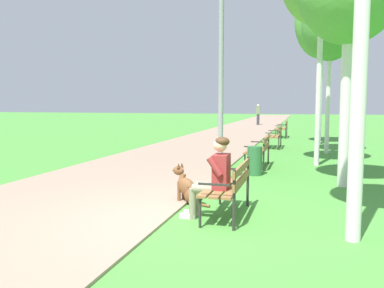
{
  "coord_description": "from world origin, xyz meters",
  "views": [
    {
      "loc": [
        1.63,
        -5.58,
        1.75
      ],
      "look_at": [
        -0.63,
        2.5,
        0.9
      ],
      "focal_mm": 37.92,
      "sensor_mm": 36.0,
      "label": 1
    }
  ],
  "objects": [
    {
      "name": "lamp_post_near",
      "position": [
        -0.16,
        3.14,
        2.29
      ],
      "size": [
        0.24,
        0.24,
        4.43
      ],
      "color": "gray",
      "rests_on": "ground"
    },
    {
      "name": "park_bench_near",
      "position": [
        0.54,
        0.5,
        0.51
      ],
      "size": [
        0.55,
        1.5,
        0.85
      ],
      "color": "olive",
      "rests_on": "ground"
    },
    {
      "name": "park_bench_furthest",
      "position": [
        0.54,
        15.46,
        0.51
      ],
      "size": [
        0.55,
        1.5,
        0.85
      ],
      "color": "olive",
      "rests_on": "ground"
    },
    {
      "name": "paved_path",
      "position": [
        -2.4,
        24.0,
        0.02
      ],
      "size": [
        4.17,
        60.0,
        0.04
      ],
      "primitive_type": "cube",
      "color": "gray",
      "rests_on": "ground"
    },
    {
      "name": "park_bench_far",
      "position": [
        0.52,
        10.46,
        0.51
      ],
      "size": [
        0.55,
        1.5,
        0.85
      ],
      "color": "olive",
      "rests_on": "ground"
    },
    {
      "name": "pedestrian_distant",
      "position": [
        -1.94,
        26.47,
        0.84
      ],
      "size": [
        0.32,
        0.22,
        1.65
      ],
      "color": "#383842",
      "rests_on": "ground"
    },
    {
      "name": "dog_brown",
      "position": [
        -0.29,
        1.07,
        0.26
      ],
      "size": [
        0.79,
        0.45,
        0.71
      ],
      "color": "brown",
      "rests_on": "ground"
    },
    {
      "name": "person_seated_on_near_bench",
      "position": [
        0.33,
        0.31,
        0.68
      ],
      "size": [
        0.74,
        0.49,
        1.25
      ],
      "color": "gray",
      "rests_on": "ground"
    },
    {
      "name": "park_bench_mid",
      "position": [
        0.45,
        5.48,
        0.51
      ],
      "size": [
        0.55,
        1.5,
        0.85
      ],
      "color": "olive",
      "rests_on": "ground"
    },
    {
      "name": "birch_tree_fifth",
      "position": [
        2.18,
        12.37,
        5.1
      ],
      "size": [
        2.19,
        2.14,
        6.71
      ],
      "color": "silver",
      "rests_on": "ground"
    },
    {
      "name": "litter_bin",
      "position": [
        0.47,
        4.22,
        0.35
      ],
      "size": [
        0.36,
        0.36,
        0.7
      ],
      "primitive_type": "cylinder",
      "color": "#2D6638",
      "rests_on": "ground"
    },
    {
      "name": "ground_plane",
      "position": [
        0.0,
        0.0,
        0.0
      ],
      "size": [
        120.0,
        120.0,
        0.0
      ],
      "primitive_type": "plane",
      "color": "#478E38"
    },
    {
      "name": "birch_tree_fourth",
      "position": [
        2.37,
        9.14,
        4.42
      ],
      "size": [
        1.93,
        2.07,
        5.72
      ],
      "color": "silver",
      "rests_on": "ground"
    }
  ]
}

